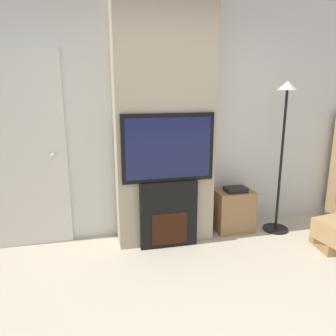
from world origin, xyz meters
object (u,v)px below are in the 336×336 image
object	(u,v)px
television	(168,148)
media_stand	(233,210)
fireplace	(168,214)
floor_lamp	(283,140)

from	to	relation	value
television	media_stand	size ratio (longest dim) A/B	1.77
fireplace	floor_lamp	size ratio (longest dim) A/B	0.42
fireplace	media_stand	size ratio (longest dim) A/B	1.34
television	media_stand	bearing A→B (deg)	13.04
fireplace	media_stand	bearing A→B (deg)	12.92
fireplace	floor_lamp	xyz separation A→B (m)	(1.38, 0.06, 0.75)
television	floor_lamp	size ratio (longest dim) A/B	0.55
fireplace	television	distance (m)	0.73
fireplace	media_stand	xyz separation A→B (m)	(0.87, 0.20, -0.11)
television	media_stand	xyz separation A→B (m)	(0.87, 0.20, -0.84)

